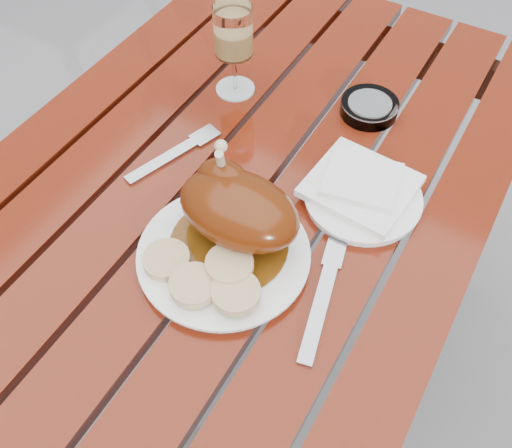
{
  "coord_description": "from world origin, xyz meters",
  "views": [
    {
      "loc": [
        0.35,
        -0.56,
        1.45
      ],
      "look_at": [
        0.09,
        -0.11,
        0.78
      ],
      "focal_mm": 40.0,
      "sensor_mm": 36.0,
      "label": 1
    }
  ],
  "objects_px": {
    "dinner_plate": "(224,255)",
    "wine_glass": "(234,51)",
    "table": "(246,284)",
    "ashtray": "(369,107)",
    "side_plate": "(363,198)"
  },
  "relations": [
    {
      "from": "dinner_plate",
      "to": "ashtray",
      "type": "height_order",
      "value": "ashtray"
    },
    {
      "from": "wine_glass",
      "to": "ashtray",
      "type": "distance_m",
      "value": 0.26
    },
    {
      "from": "dinner_plate",
      "to": "wine_glass",
      "type": "height_order",
      "value": "wine_glass"
    },
    {
      "from": "table",
      "to": "dinner_plate",
      "type": "bearing_deg",
      "value": -67.72
    },
    {
      "from": "table",
      "to": "dinner_plate",
      "type": "height_order",
      "value": "dinner_plate"
    },
    {
      "from": "side_plate",
      "to": "ashtray",
      "type": "xyz_separation_m",
      "value": [
        -0.08,
        0.2,
        0.01
      ]
    },
    {
      "from": "table",
      "to": "ashtray",
      "type": "distance_m",
      "value": 0.47
    },
    {
      "from": "table",
      "to": "side_plate",
      "type": "height_order",
      "value": "side_plate"
    },
    {
      "from": "wine_glass",
      "to": "ashtray",
      "type": "relative_size",
      "value": 1.65
    },
    {
      "from": "side_plate",
      "to": "ashtray",
      "type": "bearing_deg",
      "value": 110.65
    },
    {
      "from": "table",
      "to": "side_plate",
      "type": "xyz_separation_m",
      "value": [
        0.2,
        0.03,
        0.38
      ]
    },
    {
      "from": "table",
      "to": "dinner_plate",
      "type": "distance_m",
      "value": 0.43
    },
    {
      "from": "dinner_plate",
      "to": "side_plate",
      "type": "distance_m",
      "value": 0.24
    },
    {
      "from": "wine_glass",
      "to": "dinner_plate",
      "type": "bearing_deg",
      "value": -61.02
    },
    {
      "from": "table",
      "to": "ashtray",
      "type": "height_order",
      "value": "ashtray"
    }
  ]
}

